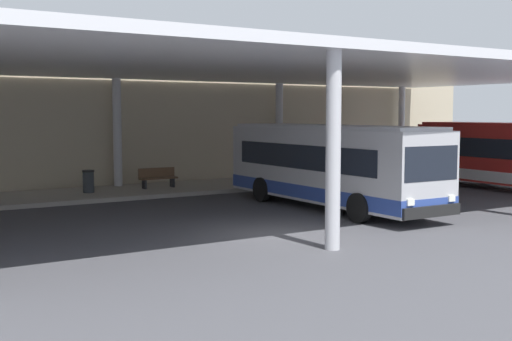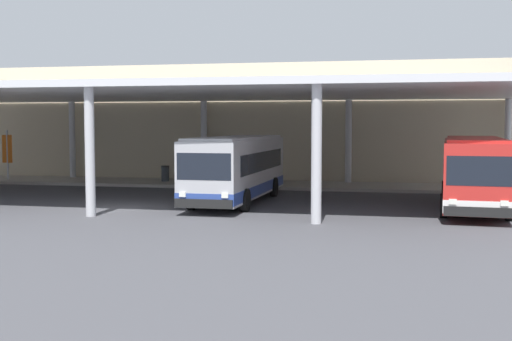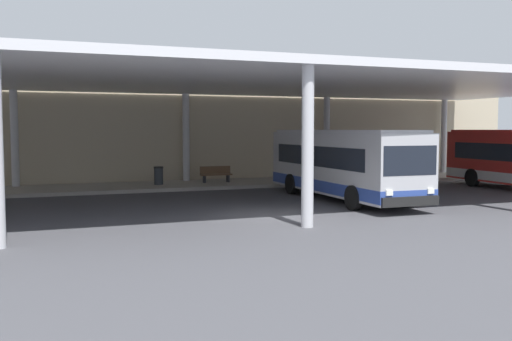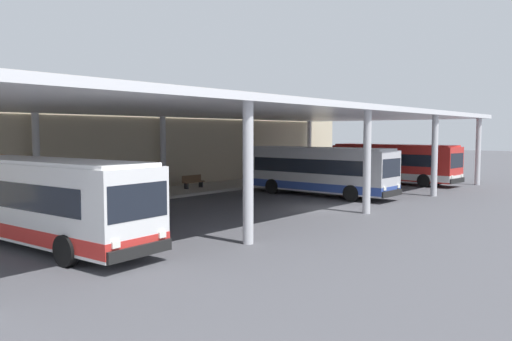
{
  "view_description": "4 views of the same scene",
  "coord_description": "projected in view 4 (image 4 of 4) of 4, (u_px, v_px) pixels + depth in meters",
  "views": [
    {
      "loc": [
        -10.8,
        -15.73,
        3.61
      ],
      "look_at": [
        2.67,
        5.49,
        1.39
      ],
      "focal_mm": 45.36,
      "sensor_mm": 36.0,
      "label": 1
    },
    {
      "loc": [
        12.27,
        -27.1,
        3.77
      ],
      "look_at": [
        5.2,
        5.37,
        1.41
      ],
      "focal_mm": 46.08,
      "sensor_mm": 36.0,
      "label": 2
    },
    {
      "loc": [
        -8.27,
        -19.23,
        3.21
      ],
      "look_at": [
        0.86,
        4.37,
        1.37
      ],
      "focal_mm": 40.21,
      "sensor_mm": 36.0,
      "label": 3
    },
    {
      "loc": [
        -23.26,
        -14.62,
        4.12
      ],
      "look_at": [
        -0.06,
        4.82,
        1.85
      ],
      "focal_mm": 35.45,
      "sensor_mm": 36.0,
      "label": 4
    }
  ],
  "objects": [
    {
      "name": "trash_bin",
      "position": [
        157.0,
        185.0,
        33.38
      ],
      "size": [
        0.52,
        0.52,
        0.98
      ],
      "color": "#33383D",
      "rests_on": "platform_kerb"
    },
    {
      "name": "bus_nearest_bay",
      "position": [
        44.0,
        201.0,
        18.32
      ],
      "size": [
        3.16,
        10.66,
        3.17
      ],
      "color": "white",
      "rests_on": "ground"
    },
    {
      "name": "bus_second_bay",
      "position": [
        318.0,
        170.0,
        33.14
      ],
      "size": [
        2.86,
        10.57,
        3.17
      ],
      "color": "#B7B7BC",
      "rests_on": "ground"
    },
    {
      "name": "ground_plane",
      "position": [
        325.0,
        209.0,
        27.46
      ],
      "size": [
        200.0,
        200.0,
        0.0
      ],
      "primitive_type": "plane",
      "color": "#47474C"
    },
    {
      "name": "bench_waiting",
      "position": [
        193.0,
        181.0,
        35.96
      ],
      "size": [
        1.8,
        0.45,
        0.92
      ],
      "color": "brown",
      "rests_on": "platform_kerb"
    },
    {
      "name": "bus_middle_bay",
      "position": [
        394.0,
        163.0,
        41.25
      ],
      "size": [
        3.25,
        10.68,
        3.17
      ],
      "color": "red",
      "rests_on": "ground"
    },
    {
      "name": "platform_kerb",
      "position": [
        180.0,
        191.0,
        34.97
      ],
      "size": [
        42.0,
        4.5,
        0.18
      ],
      "primitive_type": "cube",
      "color": "#A39E93",
      "rests_on": "ground"
    },
    {
      "name": "canopy_shelter",
      "position": [
        248.0,
        113.0,
        30.58
      ],
      "size": [
        40.0,
        17.0,
        5.55
      ],
      "color": "silver",
      "rests_on": "ground"
    },
    {
      "name": "station_building_facade",
      "position": [
        150.0,
        137.0,
        36.78
      ],
      "size": [
        48.0,
        1.6,
        7.67
      ],
      "primitive_type": "cube",
      "color": "#C1B293",
      "rests_on": "ground"
    }
  ]
}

